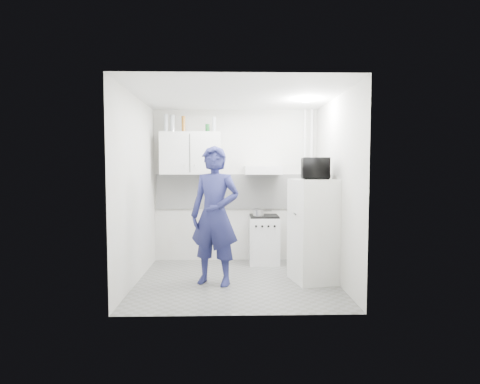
{
  "coord_description": "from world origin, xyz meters",
  "views": [
    {
      "loc": [
        -0.08,
        -5.22,
        1.59
      ],
      "look_at": [
        0.05,
        0.3,
        1.25
      ],
      "focal_mm": 28.0,
      "sensor_mm": 36.0,
      "label": 1
    }
  ],
  "objects": [
    {
      "name": "wall_left",
      "position": [
        -1.4,
        0.0,
        1.3
      ],
      "size": [
        0.0,
        2.6,
        2.6
      ],
      "primitive_type": "plane",
      "rotation": [
        1.57,
        0.0,
        1.57
      ],
      "color": "silver",
      "rests_on": "floor"
    },
    {
      "name": "bottle_e",
      "position": [
        -0.36,
        1.07,
        2.33
      ],
      "size": [
        0.06,
        0.06,
        0.25
      ],
      "primitive_type": "cylinder",
      "color": "#B2B7BC",
      "rests_on": "upper_cabinet"
    },
    {
      "name": "ceiling",
      "position": [
        0.0,
        0.0,
        2.6
      ],
      "size": [
        2.8,
        2.8,
        0.0
      ],
      "primitive_type": "plane",
      "color": "white",
      "rests_on": "wall_back"
    },
    {
      "name": "saucepan",
      "position": [
        0.37,
        0.94,
        0.87
      ],
      "size": [
        0.18,
        0.18,
        0.1
      ],
      "primitive_type": "cylinder",
      "color": "silver",
      "rests_on": "stove_top"
    },
    {
      "name": "ceiling_spot_fixture",
      "position": [
        1.0,
        0.2,
        2.57
      ],
      "size": [
        0.1,
        0.1,
        0.02
      ],
      "primitive_type": "cylinder",
      "color": "white",
      "rests_on": "ceiling"
    },
    {
      "name": "stove",
      "position": [
        0.47,
        1.0,
        0.39
      ],
      "size": [
        0.49,
        0.49,
        0.79
      ],
      "primitive_type": "cube",
      "color": "white",
      "rests_on": "floor"
    },
    {
      "name": "pipe_a",
      "position": [
        1.3,
        1.17,
        1.3
      ],
      "size": [
        0.05,
        0.05,
        2.6
      ],
      "primitive_type": "cylinder",
      "color": "white",
      "rests_on": "floor"
    },
    {
      "name": "microwave",
      "position": [
        1.1,
        -0.01,
        1.6
      ],
      "size": [
        0.58,
        0.42,
        0.3
      ],
      "primitive_type": "imported",
      "rotation": [
        0.0,
        0.0,
        1.46
      ],
      "color": "black",
      "rests_on": "fridge"
    },
    {
      "name": "bottle_c",
      "position": [
        -0.87,
        1.07,
        2.33
      ],
      "size": [
        0.06,
        0.06,
        0.27
      ],
      "primitive_type": "cylinder",
      "color": "brown",
      "rests_on": "upper_cabinet"
    },
    {
      "name": "upper_cabinet",
      "position": [
        -0.75,
        1.07,
        1.85
      ],
      "size": [
        1.0,
        0.35,
        0.7
      ],
      "primitive_type": "cube",
      "color": "silver",
      "rests_on": "wall_back"
    },
    {
      "name": "wall_back",
      "position": [
        0.0,
        1.25,
        1.3
      ],
      "size": [
        2.8,
        0.0,
        2.8
      ],
      "primitive_type": "plane",
      "rotation": [
        1.57,
        0.0,
        0.0
      ],
      "color": "silver",
      "rests_on": "floor"
    },
    {
      "name": "fridge",
      "position": [
        1.1,
        -0.01,
        0.72
      ],
      "size": [
        0.71,
        0.71,
        1.45
      ],
      "primitive_type": "cube",
      "rotation": [
        0.0,
        0.0,
        0.21
      ],
      "color": "silver",
      "rests_on": "floor"
    },
    {
      "name": "canister_b",
      "position": [
        -0.47,
        1.07,
        2.27
      ],
      "size": [
        0.07,
        0.07,
        0.14
      ],
      "primitive_type": "cylinder",
      "color": "#144C1E",
      "rests_on": "upper_cabinet"
    },
    {
      "name": "stove_top",
      "position": [
        0.47,
        1.0,
        0.8
      ],
      "size": [
        0.47,
        0.47,
        0.03
      ],
      "primitive_type": "cube",
      "color": "black",
      "rests_on": "stove"
    },
    {
      "name": "bottle_b",
      "position": [
        -1.05,
        1.07,
        2.34
      ],
      "size": [
        0.07,
        0.07,
        0.28
      ],
      "primitive_type": "cylinder",
      "color": "#B2B7BC",
      "rests_on": "upper_cabinet"
    },
    {
      "name": "pipe_b",
      "position": [
        1.18,
        1.17,
        1.3
      ],
      "size": [
        0.04,
        0.04,
        2.6
      ],
      "primitive_type": "cylinder",
      "color": "white",
      "rests_on": "floor"
    },
    {
      "name": "wall_right",
      "position": [
        1.4,
        0.0,
        1.3
      ],
      "size": [
        0.0,
        2.6,
        2.6
      ],
      "primitive_type": "plane",
      "rotation": [
        1.57,
        0.0,
        -1.57
      ],
      "color": "silver",
      "rests_on": "floor"
    },
    {
      "name": "range_hood",
      "position": [
        0.45,
        1.0,
        1.57
      ],
      "size": [
        0.6,
        0.5,
        0.14
      ],
      "primitive_type": "cube",
      "color": "white",
      "rests_on": "wall_back"
    },
    {
      "name": "person",
      "position": [
        -0.3,
        -0.11,
        0.95
      ],
      "size": [
        0.81,
        0.66,
        1.91
      ],
      "primitive_type": "imported",
      "rotation": [
        0.0,
        0.0,
        -0.33
      ],
      "color": "navy",
      "rests_on": "floor"
    },
    {
      "name": "floor",
      "position": [
        0.0,
        0.0,
        0.0
      ],
      "size": [
        2.8,
        2.8,
        0.0
      ],
      "primitive_type": "plane",
      "color": "#595A53",
      "rests_on": "ground"
    },
    {
      "name": "bottle_a",
      "position": [
        -1.16,
        1.07,
        2.35
      ],
      "size": [
        0.07,
        0.07,
        0.3
      ],
      "primitive_type": "cylinder",
      "color": "#B2B7BC",
      "rests_on": "upper_cabinet"
    },
    {
      "name": "backsplash",
      "position": [
        0.0,
        1.24,
        1.2
      ],
      "size": [
        2.74,
        0.03,
        0.6
      ],
      "primitive_type": "cube",
      "color": "white",
      "rests_on": "wall_back"
    }
  ]
}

